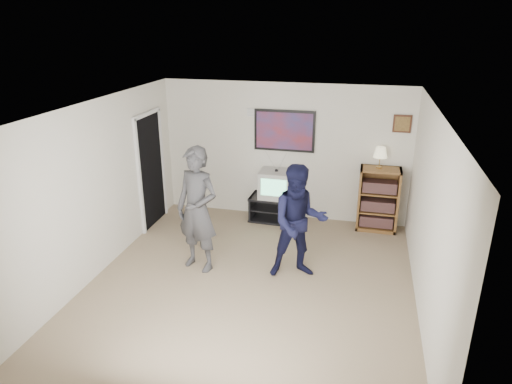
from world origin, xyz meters
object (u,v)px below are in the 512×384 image
at_px(media_stand, 275,208).
at_px(bookshelf, 378,199).
at_px(person_short, 299,222).
at_px(person_tall, 197,210).
at_px(crt_television, 276,184).

bearing_deg(media_stand, bookshelf, 3.77).
xyz_separation_m(media_stand, person_short, (0.69, -1.82, 0.61)).
xyz_separation_m(media_stand, bookshelf, (1.82, 0.05, 0.34)).
height_order(person_tall, person_short, person_tall).
relative_size(crt_television, person_tall, 0.31).
bearing_deg(bookshelf, person_tall, -142.34).
distance_m(bookshelf, person_short, 2.20).
distance_m(person_tall, person_short, 1.48).
bearing_deg(crt_television, person_tall, -111.07).
relative_size(crt_television, person_short, 0.35).
bearing_deg(media_stand, person_tall, -109.47).
height_order(crt_television, bookshelf, bookshelf).
relative_size(bookshelf, person_short, 0.67).
distance_m(crt_television, bookshelf, 1.82).
bearing_deg(person_tall, bookshelf, 54.39).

